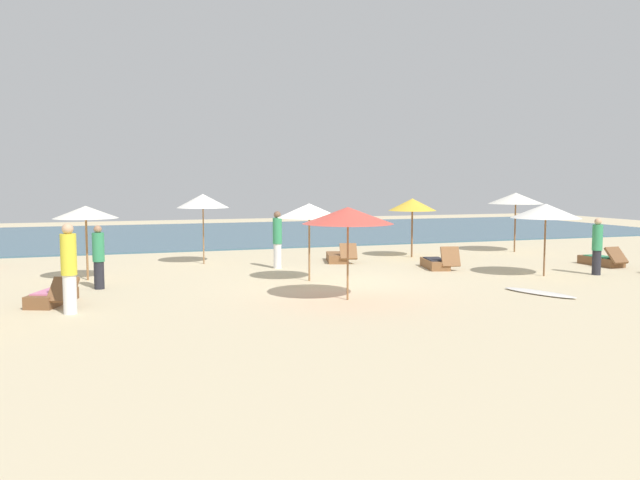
% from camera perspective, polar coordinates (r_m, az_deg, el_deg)
% --- Properties ---
extents(ground_plane, '(60.00, 60.00, 0.00)m').
position_cam_1_polar(ground_plane, '(18.01, 0.38, -3.74)').
color(ground_plane, beige).
extents(ocean_water, '(48.00, 16.00, 0.06)m').
position_cam_1_polar(ocean_water, '(34.41, -8.99, 0.55)').
color(ocean_water, '#3D6075').
rests_on(ocean_water, ground_plane).
extents(umbrella_1, '(1.77, 1.77, 2.09)m').
position_cam_1_polar(umbrella_1, '(19.41, -19.69, 2.28)').
color(umbrella_1, olive).
rests_on(umbrella_1, ground_plane).
extents(umbrella_2, '(2.14, 2.14, 2.19)m').
position_cam_1_polar(umbrella_2, '(15.25, 2.44, 2.15)').
color(umbrella_2, olive).
rests_on(umbrella_2, ground_plane).
extents(umbrella_3, '(1.73, 1.73, 2.14)m').
position_cam_1_polar(umbrella_3, '(24.03, 8.03, 3.06)').
color(umbrella_3, brown).
rests_on(umbrella_3, ground_plane).
extents(umbrella_4, '(2.10, 2.10, 2.31)m').
position_cam_1_polar(umbrella_4, '(26.65, 16.65, 3.49)').
color(umbrella_4, brown).
rests_on(umbrella_4, ground_plane).
extents(umbrella_5, '(1.74, 1.74, 2.35)m').
position_cam_1_polar(umbrella_5, '(22.19, -10.14, 3.36)').
color(umbrella_5, olive).
rests_on(umbrella_5, ground_plane).
extents(umbrella_6, '(1.77, 1.77, 2.16)m').
position_cam_1_polar(umbrella_6, '(18.12, -0.94, 2.56)').
color(umbrella_6, olive).
rests_on(umbrella_6, ground_plane).
extents(umbrella_8, '(1.99, 1.99, 2.12)m').
position_cam_1_polar(umbrella_8, '(20.15, 19.03, 2.40)').
color(umbrella_8, brown).
rests_on(umbrella_8, ground_plane).
extents(lounger_0, '(1.03, 1.79, 0.68)m').
position_cam_1_polar(lounger_0, '(22.57, 1.52, -1.48)').
color(lounger_0, brown).
rests_on(lounger_0, ground_plane).
extents(lounger_1, '(1.20, 1.79, 0.68)m').
position_cam_1_polar(lounger_1, '(16.07, -22.19, -4.59)').
color(lounger_1, brown).
rests_on(lounger_1, ground_plane).
extents(lounger_2, '(0.67, 1.73, 0.67)m').
position_cam_1_polar(lounger_2, '(23.46, 23.33, -1.64)').
color(lounger_2, brown).
rests_on(lounger_2, ground_plane).
extents(lounger_5, '(0.94, 1.72, 0.75)m').
position_cam_1_polar(lounger_5, '(21.19, 10.08, -1.97)').
color(lounger_5, brown).
rests_on(lounger_5, ground_plane).
extents(person_0, '(0.38, 0.38, 1.92)m').
position_cam_1_polar(person_0, '(14.69, -20.98, -2.26)').
color(person_0, white).
rests_on(person_0, ground_plane).
extents(person_1, '(0.37, 0.37, 1.83)m').
position_cam_1_polar(person_1, '(20.85, -3.72, 0.10)').
color(person_1, white).
rests_on(person_1, ground_plane).
extents(person_2, '(0.36, 0.36, 1.69)m').
position_cam_1_polar(person_2, '(21.06, 22.95, -0.48)').
color(person_2, '#26262D').
rests_on(person_2, ground_plane).
extents(person_3, '(0.38, 0.38, 1.65)m').
position_cam_1_polar(person_3, '(17.82, -18.69, -1.38)').
color(person_3, '#26262D').
rests_on(person_3, ground_plane).
extents(surfboard, '(1.12, 2.02, 0.07)m').
position_cam_1_polar(surfboard, '(17.13, 18.54, -4.36)').
color(surfboard, silver).
rests_on(surfboard, ground_plane).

